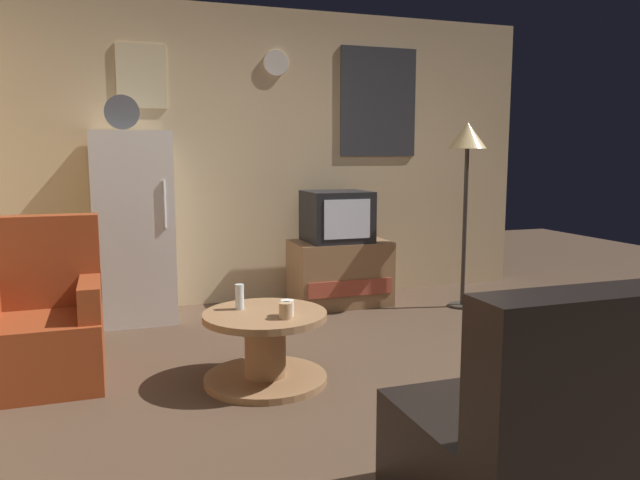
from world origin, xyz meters
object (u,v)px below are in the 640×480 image
Objects in this scene: crt_tv at (337,216)px; armchair at (41,325)px; fridge at (133,227)px; wine_glass at (240,297)px; mug_ceramic_tan at (286,311)px; standing_lamp at (467,150)px; couch at (637,429)px; mug_ceramic_white at (287,308)px; coffee_table at (265,347)px; tv_stand at (340,273)px.

armchair is (-2.28, -1.16, -0.45)m from crt_tv.
wine_glass is at bearing -71.51° from fridge.
wine_glass is at bearing 125.03° from mug_ceramic_tan.
standing_lamp is 3.25m from couch.
crt_tv is at bearing 27.02° from armchair.
crt_tv is 2.60m from armchair.
standing_lamp is at bearing 33.56° from mug_ceramic_white.
wine_glass is at bearing 137.38° from coffee_table.
crt_tv reaches higher than couch.
couch is at bearing -60.40° from mug_ceramic_white.
armchair is (-1.33, 0.57, -0.13)m from mug_ceramic_white.
standing_lamp is at bearing 69.83° from couch.
mug_ceramic_white is at bearing -118.66° from crt_tv.
fridge reaches higher than couch.
tv_stand reaches higher than mug_ceramic_tan.
crt_tv is 1.93m from wine_glass.
couch is (1.13, -1.82, -0.18)m from wine_glass.
fridge is 2.83m from standing_lamp.
mug_ceramic_tan is at bearing -118.52° from crt_tv.
wine_glass is 2.15m from couch.
wine_glass reaches higher than coffee_table.
couch is at bearing -91.35° from tv_stand.
tv_stand is 1.94m from wine_glass.
crt_tv reaches higher than tv_stand.
standing_lamp is at bearing 26.12° from wine_glass.
armchair is (-1.11, 0.34, -0.16)m from wine_glass.
couch is (1.65, -3.39, -0.44)m from fridge.
couch is at bearing -59.53° from coffee_table.
standing_lamp is 1.66× the size of armchair.
crt_tv is 0.32× the size of couch.
armchair is 3.11m from couch.
crt_tv is at bearing -2.31° from fridge.
wine_glass is at bearing -128.59° from tv_stand.
coffee_table is 0.30m from mug_ceramic_white.
coffee_table is at bearing -20.34° from armchair.
fridge reaches higher than armchair.
mug_ceramic_white is (0.10, -0.12, 0.26)m from coffee_table.
mug_ceramic_tan is 0.05× the size of couch.
wine_glass is 0.16× the size of armchair.
crt_tv is 0.56× the size of armchair.
fridge is at bearing 111.33° from mug_ceramic_tan.
coffee_table is 1.98m from couch.
wine_glass is at bearing 121.77° from couch.
wine_glass is 0.09× the size of couch.
fridge is at bearing 177.76° from tv_stand.
wine_glass is 0.35m from mug_ceramic_tan.
couch reaches higher than mug_ceramic_white.
mug_ceramic_tan is at bearing 121.14° from couch.
coffee_table is at bearing 130.81° from mug_ceramic_white.
standing_lamp is (2.71, -0.50, 0.60)m from fridge.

